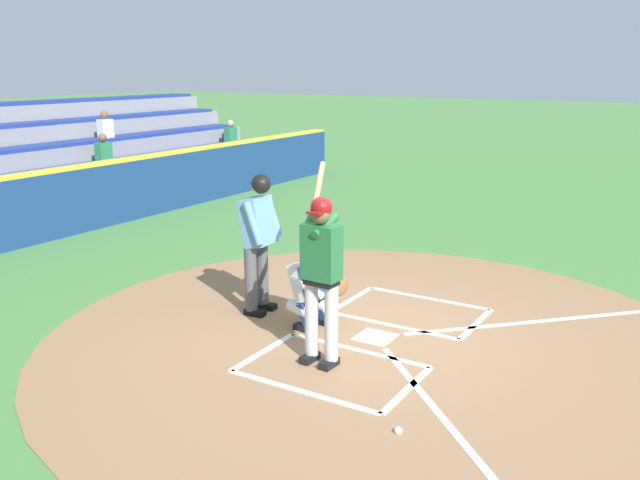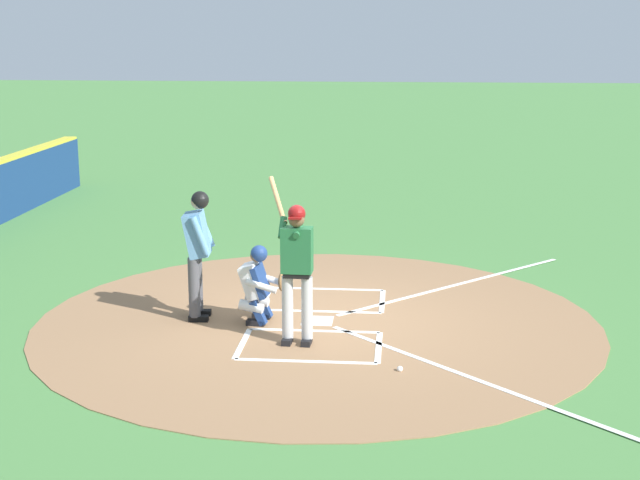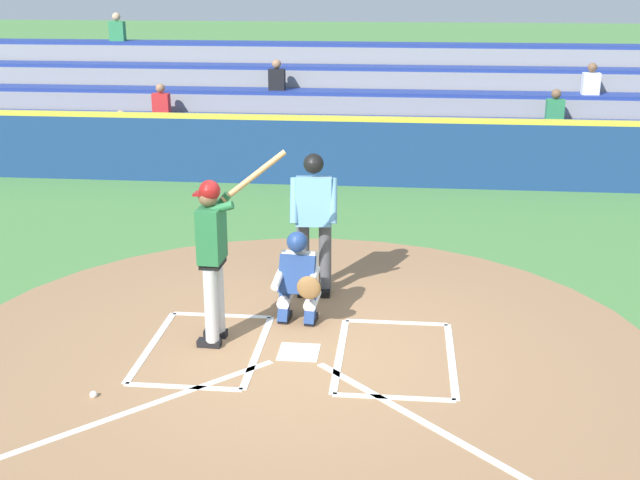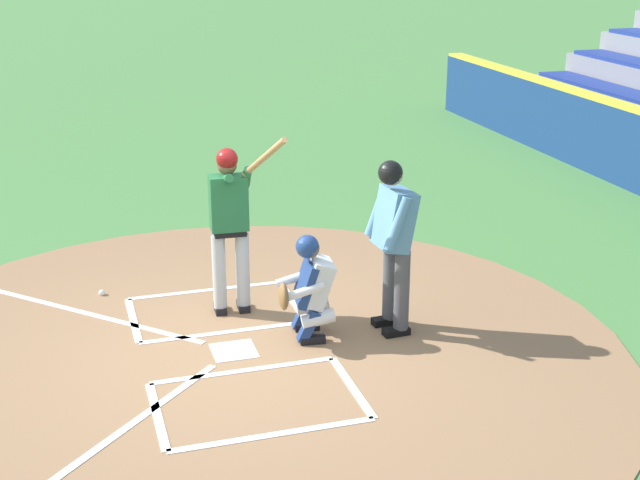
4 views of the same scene
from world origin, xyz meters
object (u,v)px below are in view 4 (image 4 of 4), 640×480
at_px(batter, 230,219).
at_px(plate_umpire, 394,235).
at_px(baseball, 102,293).
at_px(catcher, 309,285).

relative_size(batter, plate_umpire, 1.14).
distance_m(batter, plate_umpire, 1.78).
bearing_deg(baseball, batter, -123.98).
relative_size(batter, catcher, 1.88).
distance_m(catcher, baseball, 2.73).
bearing_deg(plate_umpire, batter, 58.38).
xyz_separation_m(batter, plate_umpire, (-0.93, -1.51, -0.02)).
height_order(catcher, plate_umpire, plate_umpire).
height_order(plate_umpire, baseball, plate_umpire).
relative_size(catcher, baseball, 15.27).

